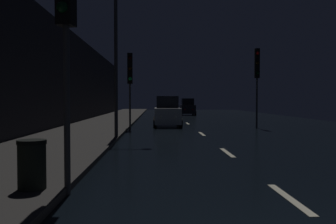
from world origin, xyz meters
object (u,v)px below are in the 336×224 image
traffic_light_far_right (257,70)px  streetlamp_overhead (126,39)px  car_approaching_headlights (167,113)px  car_distant_taillights (187,107)px  trash_bin_curbside (32,164)px  traffic_light_far_left (130,74)px

traffic_light_far_right → streetlamp_overhead: (-7.90, -6.97, 0.83)m
traffic_light_far_right → car_approaching_headlights: bearing=-101.8°
car_distant_taillights → traffic_light_far_right: bearing=-172.7°
trash_bin_curbside → streetlamp_overhead: bearing=84.3°
car_approaching_headlights → car_distant_taillights: size_ratio=1.03×
traffic_light_far_left → streetlamp_overhead: streetlamp_overhead is taller
trash_bin_curbside → car_distant_taillights: 38.70m
traffic_light_far_left → trash_bin_curbside: bearing=-10.5°
traffic_light_far_right → trash_bin_curbside: traffic_light_far_right is taller
car_approaching_headlights → traffic_light_far_left: bearing=-40.7°
streetlamp_overhead → car_distant_taillights: 28.96m
streetlamp_overhead → car_approaching_headlights: streetlamp_overhead is taller
traffic_light_far_left → car_distant_taillights: (5.45, 22.10, -2.50)m
streetlamp_overhead → car_approaching_headlights: (2.13, 8.94, -3.64)m
traffic_light_far_right → trash_bin_curbside: 19.37m
streetlamp_overhead → car_distant_taillights: (5.18, 28.25, -3.67)m
streetlamp_overhead → trash_bin_curbside: bearing=-95.7°
traffic_light_far_right → car_distant_taillights: 21.65m
streetlamp_overhead → trash_bin_curbside: streetlamp_overhead is taller
streetlamp_overhead → car_distant_taillights: bearing=79.6°
traffic_light_far_right → streetlamp_overhead: bearing=-41.6°
traffic_light_far_left → trash_bin_curbside: 16.36m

